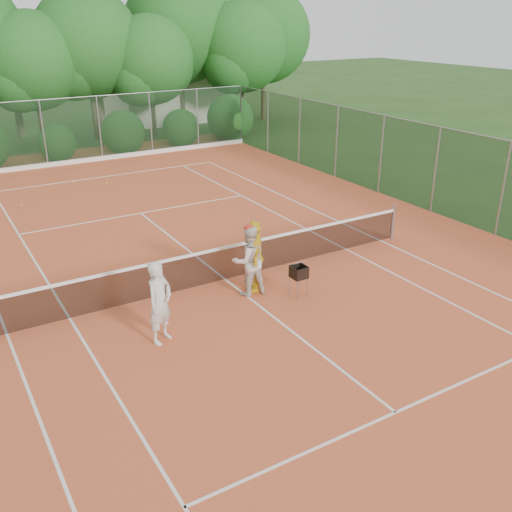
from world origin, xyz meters
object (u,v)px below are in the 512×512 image
Objects in this scene: player_white at (160,303)px; player_center_grp at (249,260)px; player_yellow at (255,256)px; ball_hopper at (299,273)px.

player_white reaches higher than player_center_grp.
ball_hopper is (0.76, -0.86, -0.29)m from player_yellow.
player_yellow reaches higher than ball_hopper.
ball_hopper is (0.98, -0.78, -0.26)m from player_center_grp.
player_yellow is at bearing 148.14° from ball_hopper.
player_white is at bearing -160.23° from player_center_grp.
player_center_grp is 1.28m from ball_hopper.
player_white reaches higher than ball_hopper.
player_yellow is 2.29× the size of ball_hopper.
player_white is 2.26× the size of ball_hopper.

